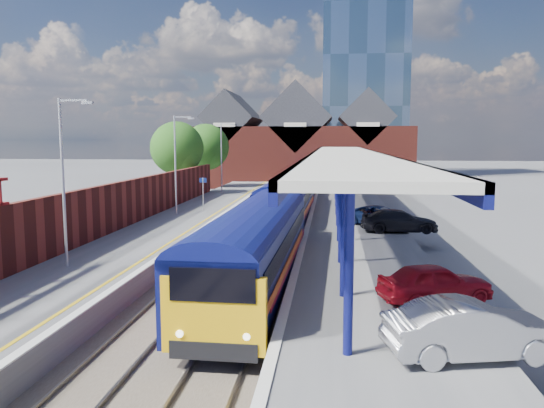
% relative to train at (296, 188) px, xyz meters
% --- Properties ---
extents(ground, '(240.00, 240.00, 0.00)m').
position_rel_train_xyz_m(ground, '(-1.49, -1.22, -2.12)').
color(ground, '#5B5B5E').
rests_on(ground, ground).
extents(ballast_bed, '(6.00, 76.00, 0.06)m').
position_rel_train_xyz_m(ballast_bed, '(-1.49, -11.22, -2.09)').
color(ballast_bed, '#473D33').
rests_on(ballast_bed, ground).
extents(rails, '(4.51, 76.00, 0.14)m').
position_rel_train_xyz_m(rails, '(-1.49, -11.22, -2.00)').
color(rails, slate).
rests_on(rails, ground).
extents(left_platform, '(5.00, 76.00, 1.00)m').
position_rel_train_xyz_m(left_platform, '(-6.99, -11.22, -1.62)').
color(left_platform, '#565659').
rests_on(left_platform, ground).
extents(right_platform, '(6.00, 76.00, 1.00)m').
position_rel_train_xyz_m(right_platform, '(4.51, -11.22, -1.62)').
color(right_platform, '#565659').
rests_on(right_platform, ground).
extents(coping_left, '(0.30, 76.00, 0.05)m').
position_rel_train_xyz_m(coping_left, '(-4.64, -11.22, -1.10)').
color(coping_left, silver).
rests_on(coping_left, left_platform).
extents(coping_right, '(0.30, 76.00, 0.05)m').
position_rel_train_xyz_m(coping_right, '(1.66, -11.22, -1.10)').
color(coping_right, silver).
rests_on(coping_right, right_platform).
extents(yellow_line, '(0.14, 76.00, 0.01)m').
position_rel_train_xyz_m(yellow_line, '(-5.24, -11.22, -1.12)').
color(yellow_line, yellow).
rests_on(yellow_line, left_platform).
extents(train, '(3.15, 65.95, 3.45)m').
position_rel_train_xyz_m(train, '(0.00, 0.00, 0.00)').
color(train, '#0C1256').
rests_on(train, ground).
extents(canopy, '(4.50, 52.00, 4.48)m').
position_rel_train_xyz_m(canopy, '(3.99, -9.27, 3.13)').
color(canopy, '#0F1257').
rests_on(canopy, right_platform).
extents(lamp_post_b, '(1.48, 0.18, 7.00)m').
position_rel_train_xyz_m(lamp_post_b, '(-7.86, -25.22, 2.87)').
color(lamp_post_b, '#A5A8AA').
rests_on(lamp_post_b, left_platform).
extents(lamp_post_c, '(1.48, 0.18, 7.00)m').
position_rel_train_xyz_m(lamp_post_c, '(-7.86, -9.22, 2.87)').
color(lamp_post_c, '#A5A8AA').
rests_on(lamp_post_c, left_platform).
extents(lamp_post_d, '(1.48, 0.18, 7.00)m').
position_rel_train_xyz_m(lamp_post_d, '(-7.86, 6.78, 2.87)').
color(lamp_post_d, '#A5A8AA').
rests_on(lamp_post_d, left_platform).
extents(platform_sign, '(0.55, 0.08, 2.50)m').
position_rel_train_xyz_m(platform_sign, '(-6.49, -7.22, 0.57)').
color(platform_sign, '#A5A8AA').
rests_on(platform_sign, left_platform).
extents(brick_wall, '(0.35, 50.00, 3.86)m').
position_rel_train_xyz_m(brick_wall, '(-9.59, -17.68, 0.33)').
color(brick_wall, maroon).
rests_on(brick_wall, left_platform).
extents(station_building, '(30.00, 12.12, 13.78)m').
position_rel_train_xyz_m(station_building, '(-1.49, 26.78, 3.33)').
color(station_building, maroon).
rests_on(station_building, ground).
extents(glass_tower, '(14.20, 14.20, 40.30)m').
position_rel_train_xyz_m(glass_tower, '(8.51, 48.78, 18.08)').
color(glass_tower, '#425B71').
rests_on(glass_tower, ground).
extents(tree_near, '(5.20, 5.20, 8.10)m').
position_rel_train_xyz_m(tree_near, '(-11.84, 4.68, 3.23)').
color(tree_near, '#382314').
rests_on(tree_near, ground).
extents(tree_far, '(5.20, 5.20, 8.10)m').
position_rel_train_xyz_m(tree_far, '(-10.84, 12.68, 3.23)').
color(tree_far, '#382314').
rests_on(tree_far, ground).
extents(parked_car_red, '(4.05, 2.68, 1.28)m').
position_rel_train_xyz_m(parked_car_red, '(6.49, -28.51, -0.48)').
color(parked_car_red, '#A20D1A').
rests_on(parked_car_red, right_platform).
extents(parked_car_silver, '(4.51, 2.41, 1.41)m').
position_rel_train_xyz_m(parked_car_silver, '(6.53, -33.08, -0.42)').
color(parked_car_silver, '#A0A1A5').
rests_on(parked_car_silver, right_platform).
extents(parked_car_dark, '(4.54, 2.13, 1.28)m').
position_rel_train_xyz_m(parked_car_dark, '(7.01, -15.05, -0.48)').
color(parked_car_dark, black).
rests_on(parked_car_dark, right_platform).
extents(parked_car_blue, '(4.68, 3.48, 1.18)m').
position_rel_train_xyz_m(parked_car_blue, '(6.16, -12.55, -0.53)').
color(parked_car_blue, navy).
rests_on(parked_car_blue, right_platform).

